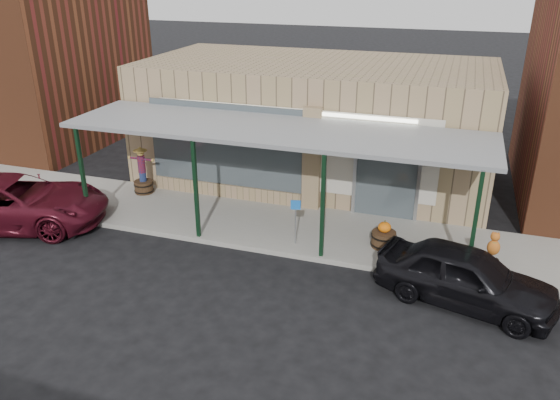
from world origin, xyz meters
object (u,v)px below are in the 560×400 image
(handicap_sign, at_px, (296,216))
(car_maroon, at_px, (13,202))
(barrel_scarecrow, at_px, (143,177))
(parked_sedan, at_px, (466,276))
(barrel_pumpkin, at_px, (384,237))

(handicap_sign, xyz_separation_m, car_maroon, (-8.42, -1.26, -0.23))
(barrel_scarecrow, distance_m, handicap_sign, 6.24)
(barrel_scarecrow, relative_size, parked_sedan, 0.37)
(barrel_scarecrow, xyz_separation_m, handicap_sign, (5.94, -1.90, 0.29))
(barrel_pumpkin, distance_m, handicap_sign, 2.49)
(handicap_sign, height_order, car_maroon, car_maroon)
(parked_sedan, bearing_deg, barrel_scarecrow, 87.27)
(barrel_scarecrow, distance_m, car_maroon, 4.02)
(barrel_pumpkin, relative_size, handicap_sign, 0.64)
(handicap_sign, relative_size, car_maroon, 0.24)
(barrel_scarecrow, height_order, car_maroon, barrel_scarecrow)
(handicap_sign, bearing_deg, car_maroon, 173.84)
(parked_sedan, bearing_deg, barrel_pumpkin, 63.07)
(barrel_scarecrow, distance_m, parked_sedan, 10.91)
(barrel_scarecrow, bearing_deg, parked_sedan, -18.56)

